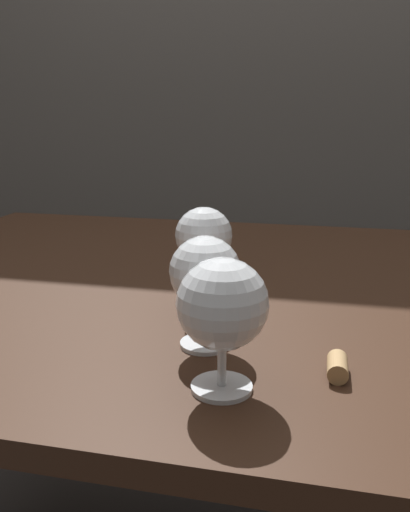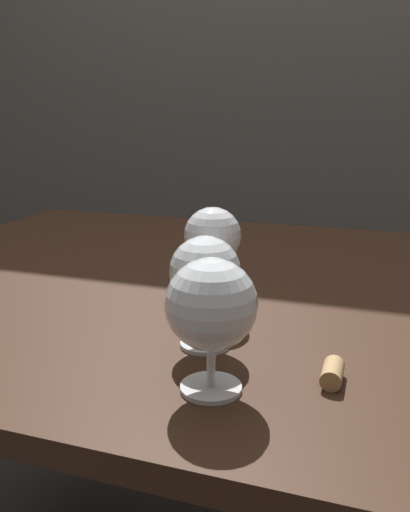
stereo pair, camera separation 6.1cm
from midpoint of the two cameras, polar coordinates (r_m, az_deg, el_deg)
name	(u,v)px [view 2 (the right image)]	position (r m, az deg, el deg)	size (l,w,h in m)	color
back_wall	(325,27)	(2.11, 13.62, 22.77)	(5.00, 0.08, 2.60)	#59544F
dining_table	(221,326)	(0.92, 3.66, -7.54)	(1.31, 0.96, 0.74)	#382114
wine_glass_merlot	(211,305)	(0.52, 4.07, -5.36)	(0.09, 0.09, 0.14)	white
wine_glass_white	(205,273)	(0.61, 2.84, -1.89)	(0.08, 0.08, 0.13)	white
wine_glass_pinot	(213,239)	(0.72, 3.23, 1.84)	(0.08, 0.08, 0.15)	white
cork	(332,373)	(0.58, 16.50, -12.01)	(0.02, 0.02, 0.04)	tan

